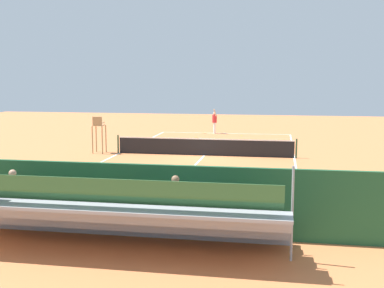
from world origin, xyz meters
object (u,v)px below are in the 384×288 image
(tennis_racket, at_px, (205,133))
(tennis_ball_near, at_px, (196,137))
(bleacher_stand, at_px, (112,213))
(equipment_bag, at_px, (168,221))
(courtside_bench, at_px, (227,211))
(umpire_chair, at_px, (99,131))
(tennis_player, at_px, (214,120))
(tennis_ball_far, at_px, (242,136))
(tennis_net, at_px, (204,147))

(tennis_racket, relative_size, tennis_ball_near, 8.86)
(bleacher_stand, bearing_deg, equipment_bag, -118.50)
(tennis_ball_near, bearing_deg, bleacher_stand, 94.27)
(courtside_bench, xyz_separation_m, equipment_bag, (1.73, 0.13, -0.38))
(umpire_chair, distance_m, courtside_bench, 15.83)
(umpire_chair, height_order, tennis_racket, umpire_chair)
(umpire_chair, xyz_separation_m, courtside_bench, (-8.89, 13.07, -0.76))
(umpire_chair, height_order, tennis_player, umpire_chair)
(bleacher_stand, xyz_separation_m, equipment_bag, (-1.05, -1.93, -0.74))
(bleacher_stand, height_order, tennis_ball_near, bleacher_stand)
(bleacher_stand, relative_size, tennis_ball_near, 137.27)
(courtside_bench, xyz_separation_m, tennis_ball_near, (4.53, -21.31, -0.53))
(equipment_bag, relative_size, tennis_player, 0.47)
(courtside_bench, height_order, tennis_racket, courtside_bench)
(tennis_racket, xyz_separation_m, tennis_ball_far, (-3.06, 1.48, 0.02))
(tennis_player, xyz_separation_m, tennis_ball_near, (0.98, 2.80, -0.98))
(tennis_racket, height_order, tennis_ball_far, tennis_ball_far)
(tennis_net, bearing_deg, tennis_ball_far, -98.41)
(tennis_net, distance_m, tennis_ball_near, 8.26)
(umpire_chair, xyz_separation_m, tennis_ball_far, (-7.60, -9.69, -1.28))
(courtside_bench, relative_size, tennis_ball_near, 27.27)
(equipment_bag, bearing_deg, tennis_ball_near, -82.58)
(tennis_net, relative_size, umpire_chair, 4.81)
(tennis_player, distance_m, tennis_ball_far, 2.81)
(courtside_bench, relative_size, tennis_ball_far, 27.27)
(tennis_net, distance_m, tennis_ball_far, 9.61)
(equipment_bag, xyz_separation_m, tennis_ball_near, (2.79, -21.44, -0.15))
(equipment_bag, height_order, tennis_ball_near, equipment_bag)
(courtside_bench, xyz_separation_m, tennis_player, (3.55, -24.11, 0.46))
(umpire_chair, height_order, tennis_ball_near, umpire_chair)
(tennis_player, distance_m, tennis_racket, 1.29)
(tennis_ball_far, bearing_deg, tennis_player, -30.81)
(tennis_player, height_order, tennis_racket, tennis_player)
(umpire_chair, bearing_deg, tennis_ball_near, -117.90)
(equipment_bag, bearing_deg, tennis_net, -85.91)
(tennis_player, xyz_separation_m, tennis_ball_far, (-2.26, 1.35, -0.98))
(tennis_player, bearing_deg, umpire_chair, 64.17)
(courtside_bench, xyz_separation_m, tennis_ball_far, (1.29, -22.76, -0.53))
(tennis_ball_far, bearing_deg, umpire_chair, 51.88)
(tennis_ball_near, bearing_deg, umpire_chair, 62.10)
(equipment_bag, bearing_deg, bleacher_stand, 61.50)
(umpire_chair, height_order, equipment_bag, umpire_chair)
(equipment_bag, xyz_separation_m, tennis_ball_far, (-0.45, -22.89, -0.15))
(tennis_player, height_order, tennis_ball_far, tennis_player)
(umpire_chair, relative_size, tennis_ball_near, 32.42)
(tennis_net, xyz_separation_m, tennis_racket, (1.66, -10.97, -0.49))
(equipment_bag, relative_size, tennis_racket, 1.54)
(umpire_chair, distance_m, tennis_player, 12.27)
(bleacher_stand, distance_m, umpire_chair, 16.32)
(tennis_net, xyz_separation_m, equipment_bag, (-0.96, 13.40, -0.32))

